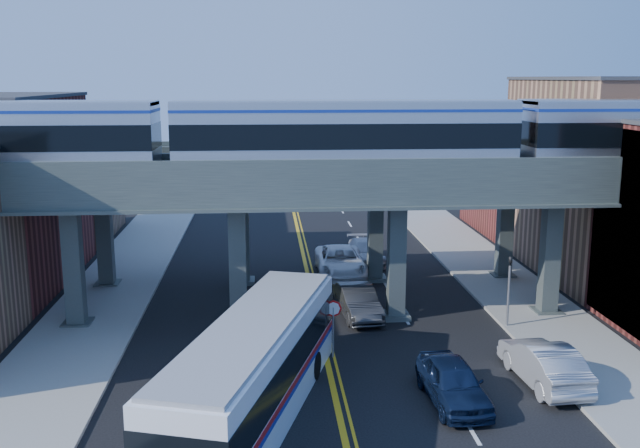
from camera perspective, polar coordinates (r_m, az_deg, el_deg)
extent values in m
plane|color=black|center=(29.29, 1.02, -12.83)|extent=(120.00, 120.00, 0.00)
cube|color=gray|center=(39.50, -17.40, -6.68)|extent=(5.00, 70.00, 0.16)
cube|color=gray|center=(40.97, 15.95, -5.94)|extent=(5.00, 70.00, 0.16)
cube|color=#A16F53|center=(58.35, -20.26, 2.89)|extent=(8.00, 10.00, 8.00)
cube|color=#A16F53|center=(47.87, 21.76, 3.44)|extent=(8.00, 14.00, 12.00)
cube|color=maroon|center=(59.89, 16.23, 3.84)|extent=(8.00, 10.00, 9.00)
cube|color=#3C4543|center=(36.95, -19.11, -3.33)|extent=(0.85, 0.85, 6.00)
cube|color=#3C4543|center=(35.75, -6.59, -3.24)|extent=(0.85, 0.85, 6.00)
cube|color=#3C4543|center=(36.33, 6.13, -2.99)|extent=(0.85, 0.85, 6.00)
cube|color=#3C4543|center=(38.58, 17.91, -2.63)|extent=(0.85, 0.85, 6.00)
cube|color=#3E4744|center=(35.06, -0.18, 2.72)|extent=(52.00, 3.60, 1.40)
cube|color=#3C4543|center=(43.56, -16.84, -0.98)|extent=(0.85, 0.85, 6.00)
cube|color=#3C4543|center=(42.56, -6.26, -0.83)|extent=(0.85, 0.85, 6.00)
cube|color=#3C4543|center=(43.04, 4.44, -0.66)|extent=(0.85, 0.85, 6.00)
cube|color=#3C4543|center=(44.96, 14.57, -0.47)|extent=(0.85, 0.85, 6.00)
cube|color=#3E4744|center=(41.97, -0.89, 4.19)|extent=(52.00, 3.60, 1.40)
cube|color=black|center=(35.77, -17.52, 3.71)|extent=(2.38, 2.38, 0.27)
cube|color=black|center=(34.87, -6.68, 3.98)|extent=(2.38, 2.38, 0.27)
cube|color=black|center=(36.03, 10.33, 4.12)|extent=(2.38, 2.38, 0.27)
cube|color=#AEB1B8|center=(34.87, 1.98, 7.14)|extent=(16.44, 3.14, 3.46)
cube|color=black|center=(34.86, 1.99, 7.38)|extent=(16.46, 3.20, 1.19)
cube|color=black|center=(38.29, 20.12, 4.03)|extent=(2.38, 2.38, 0.27)
cylinder|color=slate|center=(31.64, 1.05, -8.67)|extent=(0.09, 0.09, 2.30)
cylinder|color=red|center=(31.28, 1.06, -6.78)|extent=(0.76, 0.04, 0.76)
cylinder|color=slate|center=(36.17, 14.84, -5.69)|extent=(0.12, 0.12, 3.20)
imported|color=black|center=(35.63, 15.01, -2.54)|extent=(0.15, 0.18, 0.90)
cube|color=white|center=(26.24, -5.31, -11.70)|extent=(6.77, 13.85, 3.51)
cube|color=black|center=(26.06, -5.33, -10.79)|extent=(6.83, 13.91, 1.19)
cube|color=#B21419|center=(26.37, -5.29, -12.38)|extent=(6.82, 13.90, 0.20)
cylinder|color=black|center=(30.05, -3.02, -11.01)|extent=(3.24, 1.97, 1.13)
imported|color=#0D1832|center=(28.06, 10.59, -12.33)|extent=(2.22, 4.94, 1.65)
imported|color=#27282A|center=(36.98, 3.02, -6.22)|extent=(2.21, 5.03, 1.61)
imported|color=white|center=(44.49, 1.64, -3.03)|extent=(2.95, 6.31, 1.75)
imported|color=#B4B2B8|center=(47.61, 3.65, -2.23)|extent=(2.23, 5.21, 1.50)
imported|color=#97989C|center=(30.54, 17.46, -10.57)|extent=(2.18, 5.38, 1.74)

